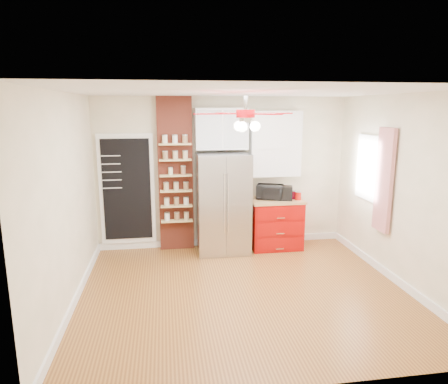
{
  "coord_description": "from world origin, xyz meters",
  "views": [
    {
      "loc": [
        -1.04,
        -5.05,
        2.5
      ],
      "look_at": [
        -0.14,
        0.9,
        1.23
      ],
      "focal_mm": 32.0,
      "sensor_mm": 36.0,
      "label": 1
    }
  ],
  "objects": [
    {
      "name": "pantry_jar_beans",
      "position": [
        -0.72,
        1.77,
        1.44
      ],
      "size": [
        0.11,
        0.11,
        0.14
      ],
      "primitive_type": "cylinder",
      "rotation": [
        0.0,
        0.0,
        -0.3
      ],
      "color": "#875F44",
      "rests_on": "brick_pillar"
    },
    {
      "name": "upper_glass_cabinet",
      "position": [
        -0.05,
        1.82,
        2.15
      ],
      "size": [
        0.9,
        0.35,
        0.7
      ],
      "primitive_type": "cube",
      "color": "white",
      "rests_on": "wall_back"
    },
    {
      "name": "wall_front",
      "position": [
        0.0,
        -2.0,
        1.35
      ],
      "size": [
        4.5,
        0.02,
        2.7
      ],
      "primitive_type": "cube",
      "color": "#F6E7C6",
      "rests_on": "floor"
    },
    {
      "name": "chalkboard",
      "position": [
        -1.7,
        1.96,
        1.1
      ],
      "size": [
        0.95,
        0.05,
        1.95
      ],
      "color": "white",
      "rests_on": "wall_back"
    },
    {
      "name": "brick_pillar",
      "position": [
        -0.85,
        1.92,
        1.35
      ],
      "size": [
        0.6,
        0.16,
        2.7
      ],
      "primitive_type": "cube",
      "color": "brown",
      "rests_on": "floor"
    },
    {
      "name": "coffee_maker",
      "position": [
        1.1,
        1.59,
        1.02
      ],
      "size": [
        0.22,
        0.24,
        0.25
      ],
      "primitive_type": "cube",
      "rotation": [
        0.0,
        0.0,
        -0.28
      ],
      "color": "black",
      "rests_on": "red_cabinet"
    },
    {
      "name": "ceiling",
      "position": [
        0.0,
        0.0,
        2.7
      ],
      "size": [
        4.5,
        4.5,
        0.0
      ],
      "primitive_type": "plane",
      "color": "white",
      "rests_on": "wall_back"
    },
    {
      "name": "canister_left",
      "position": [
        1.29,
        1.58,
        0.97
      ],
      "size": [
        0.13,
        0.13,
        0.14
      ],
      "primitive_type": "cylinder",
      "rotation": [
        0.0,
        0.0,
        0.16
      ],
      "color": "#A71009",
      "rests_on": "red_cabinet"
    },
    {
      "name": "fridge",
      "position": [
        -0.05,
        1.63,
        0.88
      ],
      "size": [
        0.9,
        0.7,
        1.75
      ],
      "primitive_type": "cube",
      "color": "#A9A9AE",
      "rests_on": "floor"
    },
    {
      "name": "curtain",
      "position": [
        2.18,
        0.35,
        1.45
      ],
      "size": [
        0.06,
        0.4,
        1.55
      ],
      "primitive_type": "cube",
      "color": "red",
      "rests_on": "wall_right"
    },
    {
      "name": "floor",
      "position": [
        0.0,
        0.0,
        0.0
      ],
      "size": [
        4.5,
        4.5,
        0.0
      ],
      "primitive_type": "plane",
      "color": "#966226",
      "rests_on": "ground"
    },
    {
      "name": "wall_back",
      "position": [
        0.0,
        2.0,
        1.35
      ],
      "size": [
        4.5,
        0.02,
        2.7
      ],
      "primitive_type": "cube",
      "color": "#F6E7C6",
      "rests_on": "floor"
    },
    {
      "name": "pantry_jar_oats",
      "position": [
        -0.94,
        1.79,
        1.43
      ],
      "size": [
        0.1,
        0.1,
        0.12
      ],
      "primitive_type": "cylinder",
      "rotation": [
        0.0,
        0.0,
        0.3
      ],
      "color": "beige",
      "rests_on": "brick_pillar"
    },
    {
      "name": "upper_shelf_unit",
      "position": [
        0.92,
        1.85,
        1.88
      ],
      "size": [
        0.9,
        0.3,
        1.15
      ],
      "primitive_type": "cube",
      "color": "white",
      "rests_on": "wall_back"
    },
    {
      "name": "red_cabinet",
      "position": [
        0.92,
        1.68,
        0.45
      ],
      "size": [
        0.94,
        0.64,
        0.9
      ],
      "color": "#9C0805",
      "rests_on": "floor"
    },
    {
      "name": "wall_right",
      "position": [
        2.25,
        0.0,
        1.35
      ],
      "size": [
        0.02,
        4.0,
        2.7
      ],
      "primitive_type": "cube",
      "color": "#F6E7C6",
      "rests_on": "floor"
    },
    {
      "name": "wall_left",
      "position": [
        -2.25,
        0.0,
        1.35
      ],
      "size": [
        0.02,
        4.0,
        2.7
      ],
      "primitive_type": "cube",
      "color": "#F6E7C6",
      "rests_on": "floor"
    },
    {
      "name": "window",
      "position": [
        2.23,
        0.9,
        1.55
      ],
      "size": [
        0.04,
        0.75,
        1.05
      ],
      "primitive_type": "cube",
      "color": "white",
      "rests_on": "wall_right"
    },
    {
      "name": "toaster_oven",
      "position": [
        0.81,
        1.72,
        1.03
      ],
      "size": [
        0.55,
        0.46,
        0.26
      ],
      "primitive_type": "imported",
      "rotation": [
        0.0,
        0.0,
        -0.37
      ],
      "color": "black",
      "rests_on": "red_cabinet"
    },
    {
      "name": "ceiling_fan",
      "position": [
        0.0,
        0.0,
        2.42
      ],
      "size": [
        1.4,
        1.4,
        0.44
      ],
      "color": "silver",
      "rests_on": "ceiling"
    },
    {
      "name": "canister_right",
      "position": [
        1.24,
        1.69,
        0.97
      ],
      "size": [
        0.11,
        0.11,
        0.14
      ],
      "primitive_type": "cylinder",
      "rotation": [
        0.0,
        0.0,
        0.03
      ],
      "color": "#A20924",
      "rests_on": "red_cabinet"
    }
  ]
}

